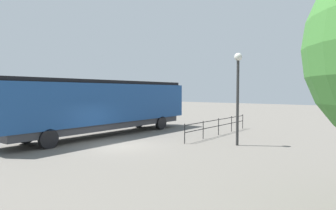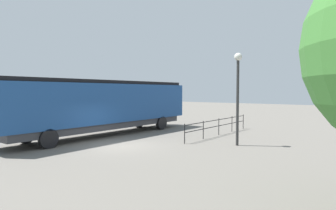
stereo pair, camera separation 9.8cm
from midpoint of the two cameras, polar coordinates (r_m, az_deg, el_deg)
name	(u,v)px [view 1 (the left image)]	position (r m, az deg, el deg)	size (l,w,h in m)	color
ground_plane	(121,146)	(17.22, -9.41, -7.94)	(120.00, 120.00, 0.00)	#666059
locomotive	(109,104)	(21.54, -11.66, 0.13)	(2.85, 15.62, 3.93)	navy
lamp_post	(238,83)	(17.33, 13.41, 4.16)	(0.46, 0.46, 5.39)	#2D2D2D
platform_fence	(219,124)	(21.36, 9.78, -3.72)	(0.05, 8.86, 1.21)	black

